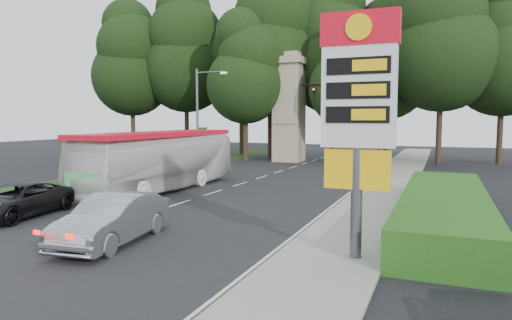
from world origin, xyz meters
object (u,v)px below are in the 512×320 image
at_px(monument, 289,107).
at_px(suv_charcoal, 17,201).
at_px(gas_station_pylon, 358,102).
at_px(transit_bus, 160,161).
at_px(streetlight_signs, 200,113).
at_px(sedan_silver, 113,219).
at_px(traffic_signal_mast, 362,110).

xyz_separation_m(monument, suv_charcoal, (-2.54, -27.44, -4.42)).
distance_m(gas_station_pylon, transit_bus, 15.39).
relative_size(streetlight_signs, transit_bus, 0.68).
bearing_deg(sedan_silver, traffic_signal_mast, 72.98).
xyz_separation_m(traffic_signal_mast, streetlight_signs, (-12.67, -1.99, -0.23)).
relative_size(gas_station_pylon, suv_charcoal, 1.39).
xyz_separation_m(gas_station_pylon, sedan_silver, (-7.52, -1.07, -3.66)).
distance_m(traffic_signal_mast, monument, 9.76).
bearing_deg(gas_station_pylon, traffic_signal_mast, 99.09).
bearing_deg(sedan_silver, transit_bus, 109.16).
distance_m(monument, suv_charcoal, 27.91).
relative_size(traffic_signal_mast, sedan_silver, 1.50).
distance_m(streetlight_signs, transit_bus, 12.25).
relative_size(monument, sedan_silver, 2.10).
xyz_separation_m(gas_station_pylon, streetlight_signs, (-16.19, 20.01, -0.01)).
bearing_deg(sedan_silver, suv_charcoal, 158.08).
height_order(traffic_signal_mast, sedan_silver, traffic_signal_mast).
bearing_deg(transit_bus, suv_charcoal, -97.41).
bearing_deg(traffic_signal_mast, suv_charcoal, -115.49).
xyz_separation_m(transit_bus, suv_charcoal, (-1.37, -8.15, -0.95)).
relative_size(gas_station_pylon, transit_bus, 0.58).
relative_size(gas_station_pylon, sedan_silver, 1.43).
relative_size(gas_station_pylon, traffic_signal_mast, 0.95).
height_order(transit_bus, sedan_silver, transit_bus).
xyz_separation_m(sedan_silver, suv_charcoal, (-6.22, 1.64, -0.10)).
bearing_deg(gas_station_pylon, streetlight_signs, 128.96).
bearing_deg(transit_bus, traffic_signal_mast, 58.51).
height_order(transit_bus, suv_charcoal, transit_bus).
height_order(streetlight_signs, monument, monument).
xyz_separation_m(monument, transit_bus, (-1.17, -19.29, -3.47)).
bearing_deg(traffic_signal_mast, gas_station_pylon, -80.91).
distance_m(sedan_silver, suv_charcoal, 6.43).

